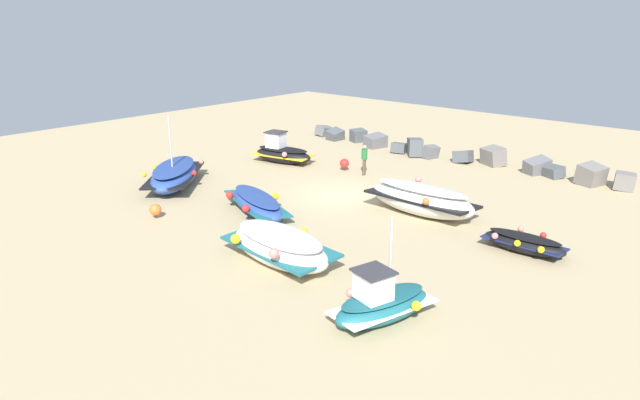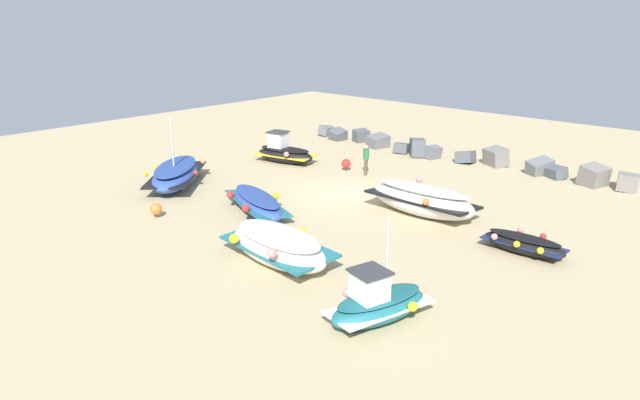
# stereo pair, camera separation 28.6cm
# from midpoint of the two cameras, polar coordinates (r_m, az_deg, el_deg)

# --- Properties ---
(ground_plane) EXTENTS (54.51, 54.51, 0.00)m
(ground_plane) POSITION_cam_midpoint_polar(r_m,az_deg,el_deg) (28.49, 2.32, 0.48)
(ground_plane) COLOR tan
(fishing_boat_0) EXTENTS (4.90, 3.20, 0.97)m
(fishing_boat_0) POSITION_cam_midpoint_polar(r_m,az_deg,el_deg) (25.97, -5.90, -0.29)
(fishing_boat_0) COLOR #2D4C9E
(fishing_boat_0) RESTS_ON ground_plane
(fishing_boat_1) EXTENTS (3.94, 2.20, 1.85)m
(fishing_boat_1) POSITION_cam_midpoint_polar(r_m,az_deg,el_deg) (34.62, -3.31, 4.68)
(fishing_boat_1) COLOR black
(fishing_boat_1) RESTS_ON ground_plane
(fishing_boat_2) EXTENTS (5.09, 5.36, 3.69)m
(fishing_boat_2) POSITION_cam_midpoint_polar(r_m,az_deg,el_deg) (30.72, -13.73, 2.47)
(fishing_boat_2) COLOR #2D4C9E
(fishing_boat_2) RESTS_ON ground_plane
(fishing_boat_3) EXTENTS (5.16, 2.50, 1.47)m
(fishing_boat_3) POSITION_cam_midpoint_polar(r_m,az_deg,el_deg) (25.93, 10.31, 0.07)
(fishing_boat_3) COLOR white
(fishing_boat_3) RESTS_ON ground_plane
(fishing_boat_4) EXTENTS (3.13, 1.61, 0.79)m
(fishing_boat_4) POSITION_cam_midpoint_polar(r_m,az_deg,el_deg) (22.97, 19.75, -4.07)
(fishing_boat_4) COLOR black
(fishing_boat_4) RESTS_ON ground_plane
(fishing_boat_5) EXTENTS (4.87, 2.70, 1.25)m
(fishing_boat_5) POSITION_cam_midpoint_polar(r_m,az_deg,el_deg) (20.84, -3.76, -4.55)
(fishing_boat_5) COLOR white
(fishing_boat_5) RESTS_ON ground_plane
(fishing_boat_6) EXTENTS (2.17, 3.52, 3.21)m
(fishing_boat_6) POSITION_cam_midpoint_polar(r_m,az_deg,el_deg) (17.14, 6.21, -10.10)
(fishing_boat_6) COLOR #1E6670
(fishing_boat_6) RESTS_ON ground_plane
(person_walking) EXTENTS (0.32, 0.32, 1.69)m
(person_walking) POSITION_cam_midpoint_polar(r_m,az_deg,el_deg) (31.82, 4.81, 4.15)
(person_walking) COLOR brown
(person_walking) RESTS_ON ground_plane
(breakwater_rocks) EXTENTS (21.22, 2.63, 1.34)m
(breakwater_rocks) POSITION_cam_midpoint_polar(r_m,az_deg,el_deg) (35.97, 13.54, 4.44)
(breakwater_rocks) COLOR slate
(breakwater_rocks) RESTS_ON ground_plane
(mooring_buoy_0) EXTENTS (0.53, 0.53, 0.69)m
(mooring_buoy_0) POSITION_cam_midpoint_polar(r_m,az_deg,el_deg) (32.77, 2.84, 3.61)
(mooring_buoy_0) COLOR #3F3F42
(mooring_buoy_0) RESTS_ON ground_plane
(mooring_buoy_1) EXTENTS (0.53, 0.53, 0.66)m
(mooring_buoy_1) POSITION_cam_midpoint_polar(r_m,az_deg,el_deg) (26.23, -15.54, -0.86)
(mooring_buoy_1) COLOR #3F3F42
(mooring_buoy_1) RESTS_ON ground_plane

